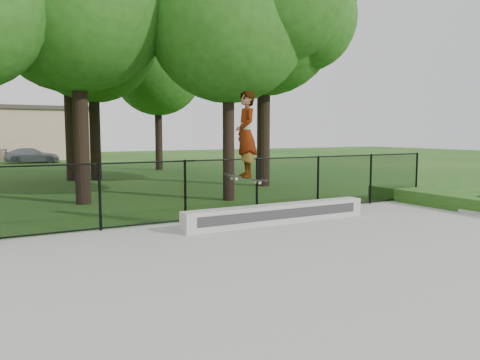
{
  "coord_description": "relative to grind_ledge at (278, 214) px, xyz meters",
  "views": [
    {
      "loc": [
        -4.24,
        -4.4,
        2.2
      ],
      "look_at": [
        0.55,
        4.2,
        1.2
      ],
      "focal_mm": 35.0,
      "sensor_mm": 36.0,
      "label": 1
    }
  ],
  "objects": [
    {
      "name": "skater_airborne",
      "position": [
        -0.94,
        -0.11,
        1.85
      ],
      "size": [
        0.82,
        0.79,
        2.09
      ],
      "color": "black",
      "rests_on": "ground"
    },
    {
      "name": "grind_ledge",
      "position": [
        0.0,
        0.0,
        0.0
      ],
      "size": [
        4.83,
        0.4,
        0.45
      ],
      "primitive_type": "cube",
      "color": "#B6B6B1",
      "rests_on": "concrete_slab"
    },
    {
      "name": "car_c",
      "position": [
        -2.83,
        27.7,
        0.26
      ],
      "size": [
        3.56,
        1.84,
        1.08
      ],
      "primitive_type": "imported",
      "rotation": [
        0.0,
        0.0,
        1.48
      ],
      "color": "#9294A6",
      "rests_on": "ground"
    },
    {
      "name": "concrete_slab",
      "position": [
        -1.86,
        -4.7,
        -0.26
      ],
      "size": [
        14.0,
        12.0,
        0.06
      ],
      "primitive_type": "cube",
      "color": "#A1A19C",
      "rests_on": "ground"
    },
    {
      "name": "distant_building",
      "position": [
        -3.86,
        33.3,
        1.88
      ],
      "size": [
        12.4,
        6.4,
        4.3
      ],
      "color": "#CEB091",
      "rests_on": "ground"
    },
    {
      "name": "tree_row",
      "position": [
        -2.03,
        9.89,
        6.12
      ],
      "size": [
        20.35,
        18.19,
        10.6
      ],
      "color": "black",
      "rests_on": "ground"
    },
    {
      "name": "chainlink_fence",
      "position": [
        -1.86,
        1.2,
        0.53
      ],
      "size": [
        16.06,
        0.06,
        1.5
      ],
      "color": "black",
      "rests_on": "concrete_slab"
    },
    {
      "name": "ground",
      "position": [
        -1.86,
        -4.7,
        -0.29
      ],
      "size": [
        100.0,
        100.0,
        0.0
      ],
      "primitive_type": "plane",
      "color": "#194D15",
      "rests_on": "ground"
    }
  ]
}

